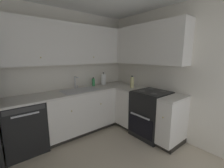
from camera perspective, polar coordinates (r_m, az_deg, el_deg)
wall_back at (r=3.16m, az=-22.13°, el=3.81°), size 3.54×0.05×2.45m
wall_right at (r=3.02m, az=22.81°, el=3.47°), size 0.05×3.23×2.45m
dishwasher at (r=2.93m, az=-30.53°, el=-13.72°), size 0.60×0.63×0.85m
lower_cabinets_back at (r=3.20m, az=-12.15°, el=-10.27°), size 1.41×0.62×0.85m
countertop_back at (r=3.07m, az=-12.50°, el=-2.66°), size 2.62×0.60×0.03m
lower_cabinets_right at (r=3.15m, az=12.79°, el=-10.67°), size 0.62×1.30×0.85m
countertop_right at (r=3.02m, az=13.11°, el=-2.93°), size 0.60×1.30×0.03m
oven_range at (r=3.09m, az=14.75°, el=-10.78°), size 0.68×0.62×1.03m
upper_cabinets_back at (r=3.06m, az=-17.21°, el=14.34°), size 2.30×0.34×0.76m
upper_cabinets_right at (r=3.21m, az=11.57°, el=14.40°), size 0.32×1.85×0.76m
sink at (r=3.06m, az=-11.96°, el=-3.13°), size 0.72×0.40×0.10m
faucet at (r=3.20m, az=-13.74°, el=0.95°), size 0.07×0.16×0.26m
soap_bottle at (r=3.42m, az=-7.09°, el=0.72°), size 0.07×0.07×0.20m
paper_towel_roll at (r=3.54m, az=-3.29°, el=1.73°), size 0.11×0.11×0.31m
oil_bottle at (r=3.24m, az=7.68°, el=0.73°), size 0.08×0.08×0.26m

